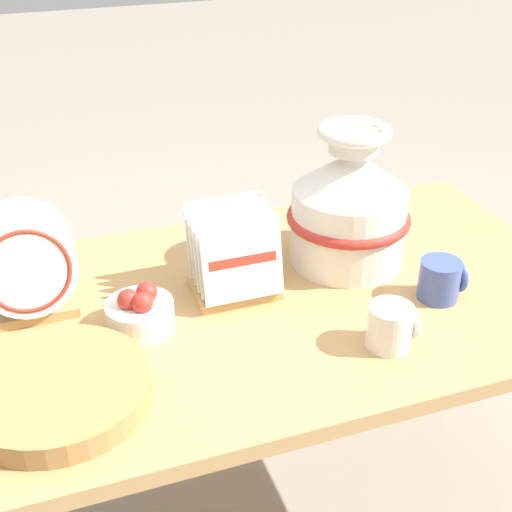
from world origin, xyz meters
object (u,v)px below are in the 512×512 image
Objects in this scene: mug_cream_glaze at (392,326)px; mug_cobalt_glaze at (441,279)px; dish_rack_square_plates at (234,261)px; wicker_charger_stack at (56,390)px; ceramic_vase at (349,205)px; fruit_bowl at (140,312)px; dish_rack_round_plates at (27,271)px.

mug_cobalt_glaze is at bearing 32.07° from mug_cream_glaze.
dish_rack_square_plates is 0.59× the size of wicker_charger_stack.
wicker_charger_stack is at bearing -175.81° from mug_cobalt_glaze.
mug_cream_glaze is (-0.06, -0.33, -0.10)m from ceramic_vase.
ceramic_vase is at bearing 21.45° from wicker_charger_stack.
mug_cream_glaze is 1.00× the size of mug_cobalt_glaze.
mug_cream_glaze is 0.70× the size of fruit_bowl.
fruit_bowl reaches higher than mug_cream_glaze.
mug_cobalt_glaze is 0.64m from fruit_bowl.
mug_cream_glaze is at bearing -100.91° from ceramic_vase.
fruit_bowl reaches higher than wicker_charger_stack.
dish_rack_round_plates is at bearing 145.37° from fruit_bowl.
wicker_charger_stack is (-0.70, -0.27, -0.12)m from ceramic_vase.
dish_rack_square_plates is 2.02× the size of mug_cobalt_glaze.
dish_rack_square_plates is at bearing -171.93° from ceramic_vase.
dish_rack_square_plates is (0.42, -0.07, -0.02)m from dish_rack_round_plates.
ceramic_vase reaches higher than mug_cobalt_glaze.
dish_rack_round_plates is 0.31m from wicker_charger_stack.
dish_rack_round_plates is 0.87m from mug_cobalt_glaze.
fruit_bowl is (-0.51, -0.11, -0.11)m from ceramic_vase.
mug_cobalt_glaze reaches higher than wicker_charger_stack.
dish_rack_round_plates reaches higher than mug_cream_glaze.
mug_cobalt_glaze is at bearing -60.57° from ceramic_vase.
ceramic_vase is at bearing 8.07° from dish_rack_square_plates.
dish_rack_square_plates is at bearing -9.94° from dish_rack_round_plates.
ceramic_vase is at bearing -2.60° from dish_rack_round_plates.
fruit_bowl is (0.20, -0.14, -0.06)m from dish_rack_round_plates.
ceramic_vase is 3.41× the size of mug_cobalt_glaze.
wicker_charger_stack is at bearing -137.70° from fruit_bowl.
dish_rack_round_plates reaches higher than fruit_bowl.
dish_rack_square_plates is 0.47m from wicker_charger_stack.
dish_rack_round_plates is 1.14× the size of dish_rack_square_plates.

